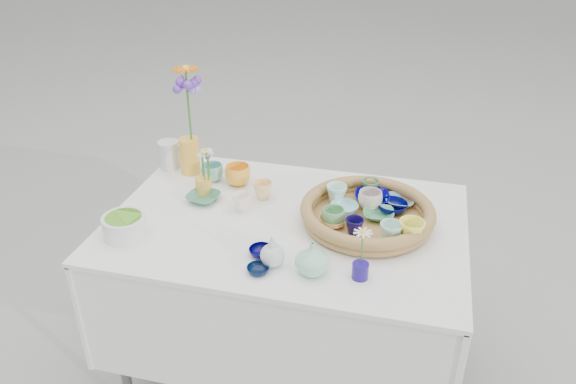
% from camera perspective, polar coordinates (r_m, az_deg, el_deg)
% --- Properties ---
extents(ground, '(80.00, 80.00, 0.00)m').
position_cam_1_polar(ground, '(2.50, -0.12, -17.91)').
color(ground, '#96968F').
extents(display_table, '(1.26, 0.86, 0.77)m').
position_cam_1_polar(display_table, '(2.50, -0.12, -17.91)').
color(display_table, white).
rests_on(display_table, ground).
extents(wicker_tray, '(0.47, 0.47, 0.08)m').
position_cam_1_polar(wicker_tray, '(1.99, 8.04, -2.23)').
color(wicker_tray, olive).
rests_on(wicker_tray, display_table).
extents(tray_ceramic_0, '(0.15, 0.15, 0.03)m').
position_cam_1_polar(tray_ceramic_0, '(2.10, 8.54, -0.61)').
color(tray_ceramic_0, '#030070').
rests_on(tray_ceramic_0, wicker_tray).
extents(tray_ceramic_1, '(0.13, 0.13, 0.03)m').
position_cam_1_polar(tray_ceramic_1, '(2.06, 10.54, -1.51)').
color(tray_ceramic_1, '#000344').
rests_on(tray_ceramic_1, wicker_tray).
extents(tray_ceramic_2, '(0.10, 0.10, 0.08)m').
position_cam_1_polar(tray_ceramic_2, '(1.89, 12.40, -3.97)').
color(tray_ceramic_2, '#FFFC50').
rests_on(tray_ceramic_2, wicker_tray).
extents(tray_ceramic_3, '(0.12, 0.12, 0.03)m').
position_cam_1_polar(tray_ceramic_3, '(2.01, 9.17, -2.25)').
color(tray_ceramic_3, '#4D9E6E').
rests_on(tray_ceramic_3, wicker_tray).
extents(tray_ceramic_4, '(0.09, 0.09, 0.06)m').
position_cam_1_polar(tray_ceramic_4, '(1.94, 4.65, -2.55)').
color(tray_ceramic_4, '#6BB172').
rests_on(tray_ceramic_4, wicker_tray).
extents(tray_ceramic_5, '(0.12, 0.12, 0.03)m').
position_cam_1_polar(tray_ceramic_5, '(2.03, 5.75, -1.68)').
color(tray_ceramic_5, '#89CECA').
rests_on(tray_ceramic_5, wicker_tray).
extents(tray_ceramic_6, '(0.08, 0.08, 0.07)m').
position_cam_1_polar(tray_ceramic_6, '(2.07, 4.95, -0.23)').
color(tray_ceramic_6, '#BEF4DE').
rests_on(tray_ceramic_6, wicker_tray).
extents(tray_ceramic_7, '(0.11, 0.11, 0.07)m').
position_cam_1_polar(tray_ceramic_7, '(2.05, 8.34, -0.82)').
color(tray_ceramic_7, beige).
rests_on(tray_ceramic_7, wicker_tray).
extents(tray_ceramic_8, '(0.11, 0.11, 0.03)m').
position_cam_1_polar(tray_ceramic_8, '(2.11, 11.31, -0.93)').
color(tray_ceramic_8, '#7C9ED0').
rests_on(tray_ceramic_8, wicker_tray).
extents(tray_ceramic_9, '(0.07, 0.07, 0.06)m').
position_cam_1_polar(tray_ceramic_9, '(1.90, 6.77, -3.50)').
color(tray_ceramic_9, '#100941').
rests_on(tray_ceramic_9, wicker_tray).
extents(tray_ceramic_10, '(0.12, 0.12, 0.03)m').
position_cam_1_polar(tray_ceramic_10, '(1.95, 4.62, -2.98)').
color(tray_ceramic_10, '#EEB466').
rests_on(tray_ceramic_10, wicker_tray).
extents(tray_ceramic_11, '(0.09, 0.09, 0.07)m').
position_cam_1_polar(tray_ceramic_11, '(1.88, 10.39, -4.10)').
color(tray_ceramic_11, '#B2E8DA').
rests_on(tray_ceramic_11, wicker_tray).
extents(tray_ceramic_12, '(0.08, 0.08, 0.06)m').
position_cam_1_polar(tray_ceramic_12, '(2.14, 8.35, 0.44)').
color(tray_ceramic_12, '#40794C').
rests_on(tray_ceramic_12, wicker_tray).
extents(loose_ceramic_0, '(0.11, 0.11, 0.08)m').
position_cam_1_polar(loose_ceramic_0, '(2.24, -5.11, 1.73)').
color(loose_ceramic_0, '#FFAE2F').
rests_on(loose_ceramic_0, display_table).
extents(loose_ceramic_1, '(0.09, 0.09, 0.07)m').
position_cam_1_polar(loose_ceramic_1, '(2.14, -2.57, 0.19)').
color(loose_ceramic_1, '#FFCD83').
rests_on(loose_ceramic_1, display_table).
extents(loose_ceramic_2, '(0.14, 0.14, 0.03)m').
position_cam_1_polar(loose_ceramic_2, '(2.15, -8.59, -0.56)').
color(loose_ceramic_2, '#418565').
rests_on(loose_ceramic_2, display_table).
extents(loose_ceramic_3, '(0.08, 0.08, 0.06)m').
position_cam_1_polar(loose_ceramic_3, '(2.06, -4.72, -1.06)').
color(loose_ceramic_3, white).
rests_on(loose_ceramic_3, display_table).
extents(loose_ceramic_4, '(0.10, 0.10, 0.03)m').
position_cam_1_polar(loose_ceramic_4, '(1.83, -2.73, -6.08)').
color(loose_ceramic_4, '#02003D').
rests_on(loose_ceramic_4, display_table).
extents(loose_ceramic_5, '(0.12, 0.12, 0.07)m').
position_cam_1_polar(loose_ceramic_5, '(2.28, -7.67, 2.00)').
color(loose_ceramic_5, '#6FB6AC').
rests_on(loose_ceramic_5, display_table).
extents(loose_ceramic_6, '(0.09, 0.09, 0.02)m').
position_cam_1_polar(loose_ceramic_6, '(1.75, -3.06, -7.89)').
color(loose_ceramic_6, black).
rests_on(loose_ceramic_6, display_table).
extents(fluted_bowl, '(0.16, 0.16, 0.08)m').
position_cam_1_polar(fluted_bowl, '(1.98, -16.25, -3.38)').
color(fluted_bowl, silver).
rests_on(fluted_bowl, display_table).
extents(bud_vase_paleblue, '(0.09, 0.09, 0.12)m').
position_cam_1_polar(bud_vase_paleblue, '(1.76, -1.62, -5.92)').
color(bud_vase_paleblue, silver).
rests_on(bud_vase_paleblue, display_table).
extents(bud_vase_seafoam, '(0.12, 0.12, 0.11)m').
position_cam_1_polar(bud_vase_seafoam, '(1.73, 2.47, -6.71)').
color(bud_vase_seafoam, '#92D8B4').
rests_on(bud_vase_seafoam, display_table).
extents(bud_vase_cobalt, '(0.07, 0.07, 0.05)m').
position_cam_1_polar(bud_vase_cobalt, '(1.74, 7.35, -7.94)').
color(bud_vase_cobalt, navy).
rests_on(bud_vase_cobalt, display_table).
extents(single_daisy, '(0.08, 0.08, 0.12)m').
position_cam_1_polar(single_daisy, '(1.70, 7.52, -5.56)').
color(single_daisy, white).
rests_on(single_daisy, bud_vase_cobalt).
extents(tall_vase_yellow, '(0.08, 0.08, 0.15)m').
position_cam_1_polar(tall_vase_yellow, '(2.34, -9.94, 3.64)').
color(tall_vase_yellow, gold).
rests_on(tall_vase_yellow, display_table).
extents(gerbera, '(0.13, 0.13, 0.31)m').
position_cam_1_polar(gerbera, '(2.26, -10.05, 8.73)').
color(gerbera, orange).
rests_on(gerbera, tall_vase_yellow).
extents(hydrangea, '(0.09, 0.09, 0.31)m').
position_cam_1_polar(hydrangea, '(2.26, -10.03, 7.83)').
color(hydrangea, '#6434B7').
rests_on(hydrangea, tall_vase_yellow).
extents(white_pitcher, '(0.14, 0.11, 0.12)m').
position_cam_1_polar(white_pitcher, '(2.41, -11.97, 3.73)').
color(white_pitcher, silver).
rests_on(white_pitcher, display_table).
extents(daisy_cup, '(0.09, 0.09, 0.07)m').
position_cam_1_polar(daisy_cup, '(2.19, -8.57, 0.63)').
color(daisy_cup, gold).
rests_on(daisy_cup, display_table).
extents(daisy_posy, '(0.10, 0.10, 0.14)m').
position_cam_1_polar(daisy_posy, '(2.14, -8.47, 2.99)').
color(daisy_posy, white).
rests_on(daisy_posy, daisy_cup).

